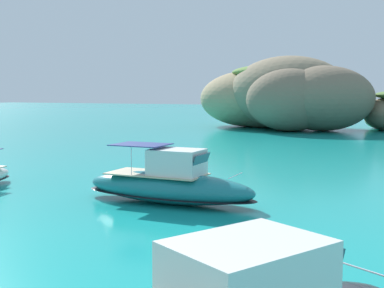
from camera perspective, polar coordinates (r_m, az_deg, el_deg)
islet_large at (r=74.30m, az=10.07°, el=5.36°), size 32.10×25.53×10.51m
motorboat_teal at (r=23.60m, az=-2.58°, el=-4.63°), size 8.73×2.87×2.71m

